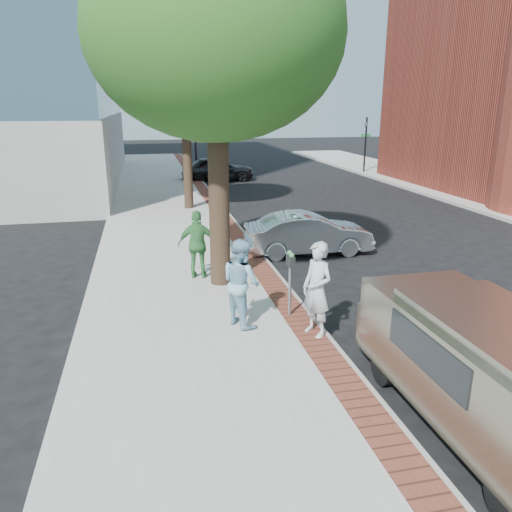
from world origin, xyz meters
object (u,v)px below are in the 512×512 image
object	(u,v)px
person_green	(198,245)
sedan_silver	(309,234)
person_officer	(241,282)
van	(484,365)
person_gray	(317,289)
bg_car	(218,169)
parking_meter	(290,270)

from	to	relation	value
person_green	sedan_silver	size ratio (longest dim) A/B	0.45
person_officer	van	xyz separation A→B (m)	(2.82, -4.02, -0.08)
person_officer	person_gray	bearing A→B (deg)	-145.74
van	person_gray	bearing A→B (deg)	114.27
person_green	van	bearing A→B (deg)	127.43
van	sedan_silver	bearing A→B (deg)	87.49
person_gray	person_green	distance (m)	4.44
person_green	sedan_silver	world-z (taller)	person_green
person_gray	person_green	bearing A→B (deg)	-178.58
person_green	person_gray	bearing A→B (deg)	127.98
person_officer	van	bearing A→B (deg)	-169.30
person_officer	sedan_silver	size ratio (longest dim) A/B	0.46
person_green	bg_car	world-z (taller)	person_green
person_gray	person_green	size ratio (longest dim) A/B	1.06
sedan_silver	person_officer	bearing A→B (deg)	149.73
person_officer	person_green	xyz separation A→B (m)	(-0.56, 3.17, -0.02)
parking_meter	person_gray	distance (m)	1.06
bg_car	van	size ratio (longest dim) A/B	0.90
parking_meter	person_officer	xyz separation A→B (m)	(-1.12, -0.19, -0.12)
bg_car	person_gray	bearing A→B (deg)	177.59
person_green	sedan_silver	bearing A→B (deg)	-139.98
sedan_silver	van	world-z (taller)	van
van	parking_meter	bearing A→B (deg)	111.84
parking_meter	van	bearing A→B (deg)	-67.96
parking_meter	person_officer	bearing A→B (deg)	-170.57
person_officer	van	world-z (taller)	person_officer
parking_meter	sedan_silver	xyz separation A→B (m)	(2.07, 4.95, -0.54)
person_green	van	world-z (taller)	person_green
parking_meter	sedan_silver	world-z (taller)	parking_meter
sedan_silver	bg_car	distance (m)	16.49
parking_meter	person_gray	size ratio (longest dim) A/B	0.76
person_gray	sedan_silver	distance (m)	6.26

